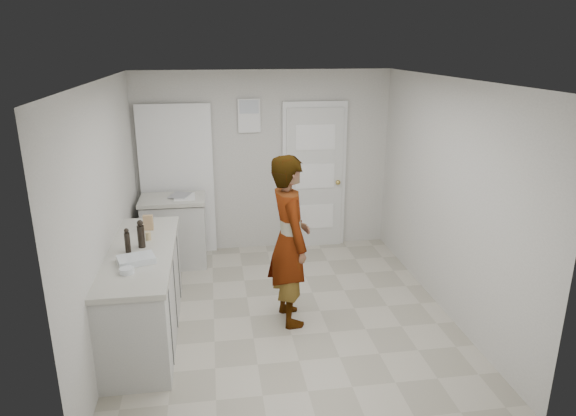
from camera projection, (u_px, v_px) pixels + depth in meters
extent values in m
plane|color=#A09986|center=(285.00, 314.00, 5.63)|extent=(4.00, 4.00, 0.00)
plane|color=#B9B7AF|center=(264.00, 162.00, 7.12)|extent=(3.50, 0.00, 3.50)
plane|color=#B9B7AF|center=(329.00, 296.00, 3.36)|extent=(3.50, 0.00, 3.50)
plane|color=#B9B7AF|center=(108.00, 213.00, 4.99)|extent=(0.00, 4.00, 4.00)
plane|color=#B9B7AF|center=(447.00, 198.00, 5.49)|extent=(0.00, 4.00, 4.00)
plane|color=silver|center=(285.00, 79.00, 4.86)|extent=(4.00, 4.00, 0.00)
cube|color=silver|center=(315.00, 179.00, 7.23)|extent=(0.80, 0.05, 2.00)
cube|color=white|center=(314.00, 176.00, 7.25)|extent=(0.90, 0.04, 2.10)
sphere|color=tan|center=(338.00, 182.00, 7.25)|extent=(0.07, 0.07, 0.07)
cube|color=white|center=(249.00, 116.00, 6.87)|extent=(0.30, 0.02, 0.45)
cube|color=black|center=(177.00, 182.00, 7.00)|extent=(0.90, 0.05, 2.04)
cube|color=white|center=(177.00, 182.00, 6.96)|extent=(0.98, 0.02, 2.10)
cube|color=silver|center=(144.00, 296.00, 5.10)|extent=(0.60, 1.90, 0.86)
cube|color=black|center=(147.00, 331.00, 5.22)|extent=(0.56, 1.86, 0.08)
cube|color=beige|center=(140.00, 252.00, 4.95)|extent=(0.64, 1.96, 0.05)
cube|color=silver|center=(175.00, 234.00, 6.77)|extent=(0.80, 0.55, 0.86)
cube|color=black|center=(177.00, 261.00, 6.89)|extent=(0.75, 0.54, 0.08)
cube|color=beige|center=(172.00, 200.00, 6.63)|extent=(0.84, 0.61, 0.05)
imported|color=silver|center=(290.00, 241.00, 5.25)|extent=(0.52, 0.71, 1.80)
cube|color=#AB7955|center=(148.00, 223.00, 5.46)|extent=(0.10, 0.05, 0.16)
cylinder|color=tan|center=(148.00, 236.00, 5.19)|extent=(0.05, 0.05, 0.08)
cylinder|color=black|center=(141.00, 237.00, 4.99)|extent=(0.07, 0.07, 0.22)
sphere|color=black|center=(140.00, 223.00, 4.94)|extent=(0.06, 0.06, 0.06)
cylinder|color=black|center=(128.00, 243.00, 4.87)|extent=(0.05, 0.05, 0.20)
sphere|color=black|center=(126.00, 231.00, 4.83)|extent=(0.05, 0.05, 0.05)
cube|color=silver|center=(136.00, 259.00, 4.66)|extent=(0.37, 0.31, 0.06)
cube|color=white|center=(136.00, 260.00, 4.66)|extent=(0.33, 0.26, 0.04)
cylinder|color=silver|center=(127.00, 271.00, 4.44)|extent=(0.13, 0.13, 0.05)
sphere|color=white|center=(124.00, 271.00, 4.43)|extent=(0.04, 0.04, 0.04)
sphere|color=white|center=(129.00, 270.00, 4.46)|extent=(0.04, 0.04, 0.04)
cube|color=white|center=(184.00, 197.00, 6.64)|extent=(0.28, 0.35, 0.01)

